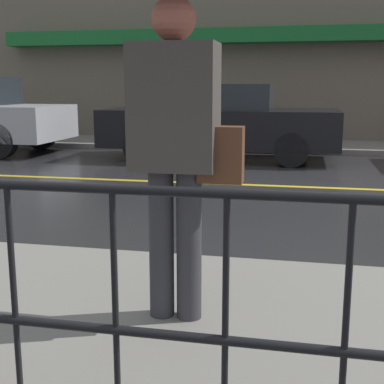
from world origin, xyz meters
The scene contains 6 objects.
ground_plane centered at (0.00, 0.00, 0.00)m, with size 80.00×80.00×0.00m, color #262628.
sidewalk_far centered at (0.00, 4.78, 0.06)m, with size 28.00×2.10×0.12m.
lane_marking centered at (0.00, 0.00, 0.00)m, with size 25.20×0.12×0.01m.
building_storefront centered at (0.00, 5.96, 2.80)m, with size 28.00×0.85×5.62m.
pedestrian centered at (-1.44, -4.86, 1.71)m, with size 0.92×0.92×2.14m.
car_black centered at (-2.42, 2.69, 0.74)m, with size 4.50×1.82×1.45m.
Camera 1 is at (-0.76, -7.65, 1.42)m, focal length 50.00 mm.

